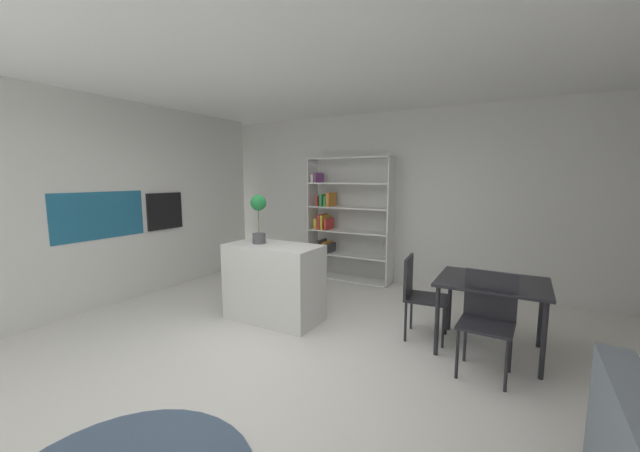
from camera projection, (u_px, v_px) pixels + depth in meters
name	position (u px, v px, depth m)	size (l,w,h in m)	color
ground_plane	(281.00, 352.00, 3.68)	(9.70, 9.70, 0.00)	silver
ceiling_slab	(277.00, 56.00, 3.31)	(7.05, 6.22, 0.06)	white
back_partition	(386.00, 198.00, 6.16)	(7.05, 0.06, 2.82)	silver
tall_cabinet_run_left	(91.00, 203.00, 5.03)	(0.60, 5.61, 2.82)	silver
cabinet_niche_splashback	(100.00, 216.00, 4.84)	(0.01, 1.22, 0.63)	#1E6084
built_in_oven	(165.00, 211.00, 5.69)	(0.06, 0.61, 0.56)	black
kitchen_island	(274.00, 282.00, 4.51)	(1.15, 0.61, 0.94)	silver
potted_plant_on_island	(259.00, 214.00, 4.49)	(0.19, 0.19, 0.60)	#4C4C51
open_bookshelf	(343.00, 219.00, 6.26)	(1.47, 0.36, 2.08)	white
dining_table	(492.00, 289.00, 3.64)	(1.02, 0.82, 0.74)	#232328
dining_chair_near	(488.00, 313.00, 3.27)	(0.47, 0.44, 0.91)	#232328
dining_chair_island_side	(418.00, 290.00, 4.00)	(0.48, 0.46, 0.89)	#232328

